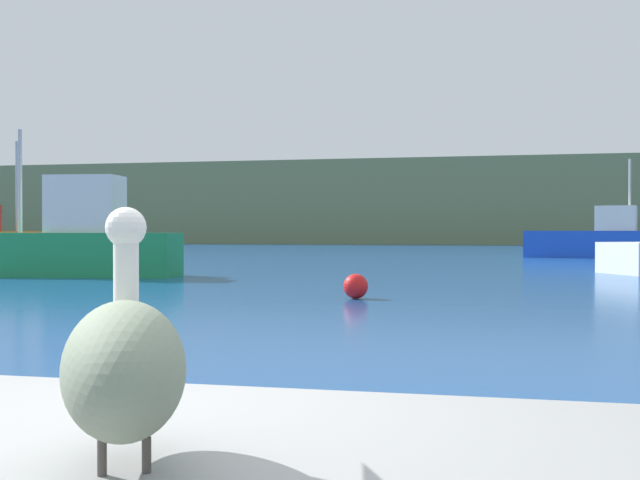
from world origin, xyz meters
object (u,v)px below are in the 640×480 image
object	(u,v)px
fishing_boat_green	(80,241)
mooring_buoy	(356,286)
pelican	(125,362)
fishing_boat_blue	(595,239)

from	to	relation	value
fishing_boat_green	mooring_buoy	world-z (taller)	fishing_boat_green
fishing_boat_green	mooring_buoy	xyz separation A→B (m)	(9.42, -5.85, -0.80)
mooring_buoy	pelican	bearing A→B (deg)	-82.99
pelican	mooring_buoy	distance (m)	13.49
fishing_boat_blue	mooring_buoy	bearing A→B (deg)	-93.63
pelican	fishing_boat_blue	distance (m)	39.94
mooring_buoy	fishing_boat_blue	bearing A→B (deg)	74.11
fishing_boat_blue	fishing_boat_green	bearing A→B (deg)	-117.47
pelican	mooring_buoy	xyz separation A→B (m)	(-1.64, 13.37, -0.70)
pelican	mooring_buoy	world-z (taller)	pelican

